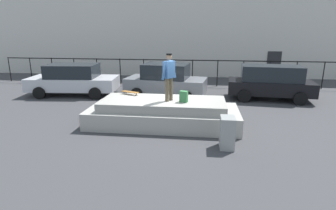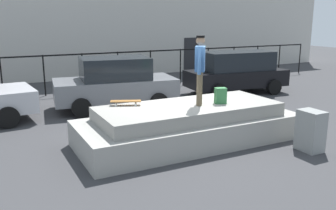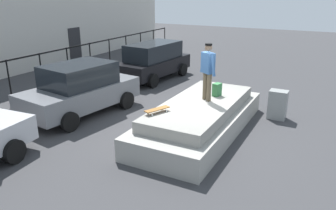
{
  "view_description": "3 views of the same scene",
  "coord_description": "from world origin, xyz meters",
  "px_view_note": "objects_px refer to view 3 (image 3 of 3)",
  "views": [
    {
      "loc": [
        1.38,
        -10.45,
        3.57
      ],
      "look_at": [
        0.03,
        0.52,
        0.5
      ],
      "focal_mm": 29.27,
      "sensor_mm": 36.0,
      "label": 1
    },
    {
      "loc": [
        -4.67,
        -8.32,
        3.14
      ],
      "look_at": [
        -0.12,
        0.54,
        0.77
      ],
      "focal_mm": 39.08,
      "sensor_mm": 36.0,
      "label": 2
    },
    {
      "loc": [
        -9.05,
        -4.1,
        4.24
      ],
      "look_at": [
        0.01,
        0.66,
        0.67
      ],
      "focal_mm": 35.7,
      "sensor_mm": 36.0,
      "label": 3
    }
  ],
  "objects_px": {
    "skateboarder": "(208,68)",
    "car_black_hatchback_far": "(154,60)",
    "skateboard": "(157,109)",
    "backpack": "(217,90)",
    "car_grey_sedan_mid": "(80,89)",
    "utility_box": "(278,105)"
  },
  "relations": [
    {
      "from": "skateboard",
      "to": "car_black_hatchback_far",
      "type": "relative_size",
      "value": 0.18
    },
    {
      "from": "skateboard",
      "to": "utility_box",
      "type": "height_order",
      "value": "skateboard"
    },
    {
      "from": "car_black_hatchback_far",
      "to": "utility_box",
      "type": "xyz_separation_m",
      "value": [
        -2.72,
        -6.46,
        -0.44
      ]
    },
    {
      "from": "car_grey_sedan_mid",
      "to": "utility_box",
      "type": "height_order",
      "value": "car_grey_sedan_mid"
    },
    {
      "from": "backpack",
      "to": "car_grey_sedan_mid",
      "type": "bearing_deg",
      "value": -60.27
    },
    {
      "from": "skateboarder",
      "to": "car_black_hatchback_far",
      "type": "height_order",
      "value": "skateboarder"
    },
    {
      "from": "skateboard",
      "to": "backpack",
      "type": "height_order",
      "value": "backpack"
    },
    {
      "from": "skateboarder",
      "to": "backpack",
      "type": "bearing_deg",
      "value": -13.0
    },
    {
      "from": "skateboard",
      "to": "utility_box",
      "type": "relative_size",
      "value": 0.79
    },
    {
      "from": "car_black_hatchback_far",
      "to": "skateboard",
      "type": "bearing_deg",
      "value": -149.22
    },
    {
      "from": "skateboard",
      "to": "car_grey_sedan_mid",
      "type": "xyz_separation_m",
      "value": [
        0.99,
        3.68,
        -0.17
      ]
    },
    {
      "from": "skateboarder",
      "to": "utility_box",
      "type": "bearing_deg",
      "value": -41.98
    },
    {
      "from": "skateboarder",
      "to": "car_grey_sedan_mid",
      "type": "distance_m",
      "value": 4.66
    },
    {
      "from": "skateboard",
      "to": "utility_box",
      "type": "bearing_deg",
      "value": -35.2
    },
    {
      "from": "backpack",
      "to": "car_black_hatchback_far",
      "type": "relative_size",
      "value": 0.09
    },
    {
      "from": "backpack",
      "to": "utility_box",
      "type": "bearing_deg",
      "value": 145.26
    },
    {
      "from": "car_black_hatchback_far",
      "to": "utility_box",
      "type": "relative_size",
      "value": 4.38
    },
    {
      "from": "skateboarder",
      "to": "utility_box",
      "type": "height_order",
      "value": "skateboarder"
    },
    {
      "from": "car_grey_sedan_mid",
      "to": "utility_box",
      "type": "distance_m",
      "value": 6.88
    },
    {
      "from": "car_grey_sedan_mid",
      "to": "skateboard",
      "type": "bearing_deg",
      "value": -105.12
    },
    {
      "from": "skateboarder",
      "to": "car_black_hatchback_far",
      "type": "xyz_separation_m",
      "value": [
        4.74,
        4.64,
        -1.05
      ]
    },
    {
      "from": "skateboarder",
      "to": "utility_box",
      "type": "distance_m",
      "value": 3.11
    }
  ]
}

